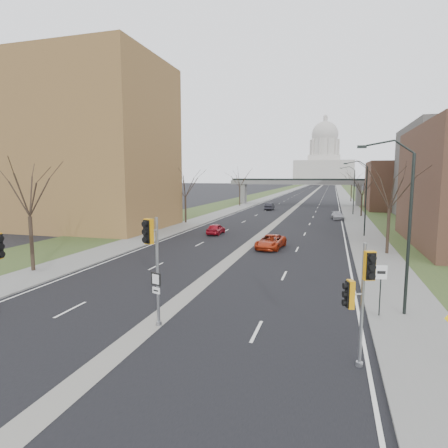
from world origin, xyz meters
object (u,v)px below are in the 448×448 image
at_px(signal_pole_median, 153,252).
at_px(car_right_near, 271,242).
at_px(speed_limit_sign, 381,281).
at_px(car_left_near, 216,229).
at_px(car_left_far, 269,207).
at_px(car_right_mid, 338,216).
at_px(signal_pole_right, 360,288).

distance_m(signal_pole_median, car_right_near, 21.00).
height_order(speed_limit_sign, car_left_near, speed_limit_sign).
bearing_deg(car_left_far, signal_pole_median, 93.75).
distance_m(car_left_far, car_right_mid, 19.63).
relative_size(car_left_near, car_left_far, 0.88).
distance_m(car_left_near, car_right_mid, 24.93).
bearing_deg(car_right_mid, signal_pole_right, -96.96).
distance_m(signal_pole_right, car_left_near, 32.80).
relative_size(speed_limit_sign, car_left_near, 0.67).
bearing_deg(car_left_near, car_right_mid, -125.44).
distance_m(speed_limit_sign, car_right_mid, 44.02).
relative_size(speed_limit_sign, car_right_near, 0.53).
xyz_separation_m(car_right_near, car_right_mid, (6.55, 27.53, -0.05)).
bearing_deg(signal_pole_median, car_left_near, 119.78).
bearing_deg(car_right_near, signal_pole_median, -89.61).
xyz_separation_m(speed_limit_sign, car_left_far, (-15.07, 58.21, -1.16)).
relative_size(signal_pole_median, speed_limit_sign, 2.02).
distance_m(signal_pole_right, car_left_far, 65.33).
bearing_deg(car_right_mid, car_right_near, -110.55).
height_order(car_right_near, car_right_mid, car_right_near).
xyz_separation_m(signal_pole_median, car_right_mid, (8.68, 48.22, -2.99)).
distance_m(signal_pole_median, car_right_mid, 49.08).
distance_m(speed_limit_sign, car_left_far, 60.14).
xyz_separation_m(signal_pole_median, car_left_near, (-5.75, 27.89, -2.95)).
bearing_deg(signal_pole_right, car_right_near, 88.29).
relative_size(car_left_far, car_right_mid, 1.03).
bearing_deg(speed_limit_sign, car_left_near, 114.09).
height_order(car_left_far, car_right_mid, car_left_far).
bearing_deg(car_left_far, car_left_near, 87.81).
height_order(signal_pole_right, car_left_near, signal_pole_right).
distance_m(car_left_near, car_right_near, 10.68).
xyz_separation_m(signal_pole_median, speed_limit_sign, (10.24, 4.25, -1.72)).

